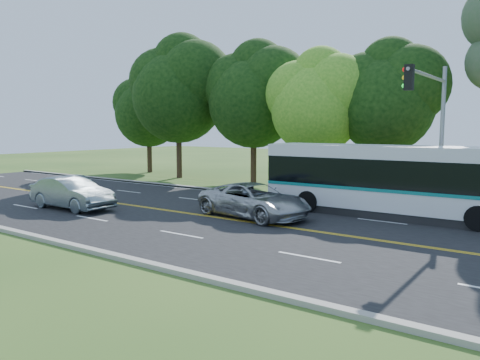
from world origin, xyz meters
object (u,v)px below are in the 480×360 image
Objects in this scene: suv at (254,200)px; sedan at (72,193)px; traffic_signal at (433,115)px; transit_bus at (399,182)px.

sedan is at bearing 122.47° from suv.
traffic_signal reaches higher than sedan.
suv is at bearing -67.85° from sedan.
transit_bus is 16.01m from sedan.
suv is at bearing -144.42° from transit_bus.
transit_bus is 2.24× the size of suv.
transit_bus is 2.53× the size of sedan.
transit_bus is at bearing -161.60° from traffic_signal.
transit_bus is (-1.25, -0.42, -3.03)m from traffic_signal.
sedan is at bearing -152.59° from transit_bus.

